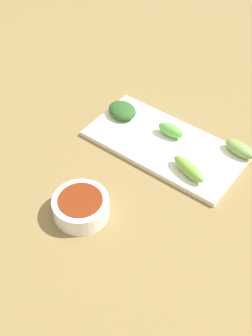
{
  "coord_description": "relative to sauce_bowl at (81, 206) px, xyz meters",
  "views": [
    {
      "loc": [
        -0.5,
        -0.35,
        0.71
      ],
      "look_at": [
        -0.01,
        0.02,
        0.05
      ],
      "focal_mm": 47.68,
      "sensor_mm": 36.0,
      "label": 1
    }
  ],
  "objects": [
    {
      "name": "sauce_bowl",
      "position": [
        0.0,
        0.0,
        0.0
      ],
      "size": [
        0.11,
        0.11,
        0.04
      ],
      "color": "white",
      "rests_on": "tabletop"
    },
    {
      "name": "serving_plate",
      "position": [
        0.25,
        -0.02,
        -0.02
      ],
      "size": [
        0.17,
        0.34,
        0.01
      ],
      "primitive_type": "cube",
      "color": "silver",
      "rests_on": "tabletop"
    },
    {
      "name": "tabletop",
      "position": [
        0.13,
        -0.04,
        -0.03
      ],
      "size": [
        2.1,
        2.1,
        0.02
      ],
      "primitive_type": "cube",
      "color": "olive",
      "rests_on": "ground"
    },
    {
      "name": "broccoli_stalk_2",
      "position": [
        0.32,
        -0.17,
        0.0
      ],
      "size": [
        0.04,
        0.07,
        0.03
      ],
      "primitive_type": "ellipsoid",
      "rotation": [
        0.0,
        0.0,
        -0.14
      ],
      "color": "#759E4D",
      "rests_on": "serving_plate"
    },
    {
      "name": "broccoli_leafy_1",
      "position": [
        0.27,
        0.11,
        0.0
      ],
      "size": [
        0.07,
        0.08,
        0.03
      ],
      "primitive_type": "ellipsoid",
      "rotation": [
        0.0,
        0.0,
        -0.25
      ],
      "color": "#295321",
      "rests_on": "serving_plate"
    },
    {
      "name": "broccoli_stalk_0",
      "position": [
        0.2,
        -0.11,
        0.0
      ],
      "size": [
        0.05,
        0.09,
        0.03
      ],
      "primitive_type": "ellipsoid",
      "rotation": [
        0.0,
        0.0,
        -0.29
      ],
      "color": "#73AA3F",
      "rests_on": "serving_plate"
    },
    {
      "name": "broccoli_stalk_3",
      "position": [
        0.28,
        -0.02,
        0.0
      ],
      "size": [
        0.03,
        0.06,
        0.03
      ],
      "primitive_type": "ellipsoid",
      "rotation": [
        0.0,
        0.0,
        0.03
      ],
      "color": "#60B946",
      "rests_on": "serving_plate"
    }
  ]
}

